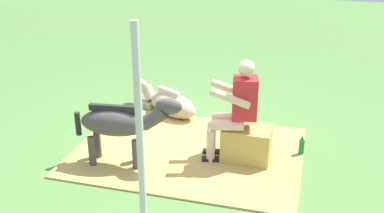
{
  "coord_description": "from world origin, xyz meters",
  "views": [
    {
      "loc": [
        -1.63,
        5.26,
        2.96
      ],
      "look_at": [
        -0.14,
        -0.17,
        0.55
      ],
      "focal_mm": 43.13,
      "sensor_mm": 36.0,
      "label": 1
    }
  ],
  "objects_px": {
    "person_seated": "(235,107)",
    "pony_standing": "(121,123)",
    "hay_bale": "(247,144)",
    "pony_lying": "(168,103)",
    "tent_pole_left": "(141,160)",
    "soda_bottle": "(301,146)"
  },
  "relations": [
    {
      "from": "person_seated",
      "to": "pony_standing",
      "type": "height_order",
      "value": "person_seated"
    },
    {
      "from": "person_seated",
      "to": "soda_bottle",
      "type": "bearing_deg",
      "value": -158.57
    },
    {
      "from": "pony_lying",
      "to": "person_seated",
      "type": "bearing_deg",
      "value": 137.59
    },
    {
      "from": "tent_pole_left",
      "to": "pony_standing",
      "type": "bearing_deg",
      "value": -61.02
    },
    {
      "from": "person_seated",
      "to": "pony_standing",
      "type": "bearing_deg",
      "value": 20.85
    },
    {
      "from": "hay_bale",
      "to": "pony_standing",
      "type": "distance_m",
      "value": 1.59
    },
    {
      "from": "person_seated",
      "to": "pony_lying",
      "type": "distance_m",
      "value": 1.77
    },
    {
      "from": "pony_standing",
      "to": "tent_pole_left",
      "type": "relative_size",
      "value": 0.6
    },
    {
      "from": "pony_standing",
      "to": "tent_pole_left",
      "type": "distance_m",
      "value": 1.99
    },
    {
      "from": "hay_bale",
      "to": "pony_lying",
      "type": "bearing_deg",
      "value": -38.45
    },
    {
      "from": "hay_bale",
      "to": "person_seated",
      "type": "xyz_separation_m",
      "value": [
        0.16,
        0.02,
        0.51
      ]
    },
    {
      "from": "hay_bale",
      "to": "pony_lying",
      "type": "xyz_separation_m",
      "value": [
        1.4,
        -1.11,
        -0.04
      ]
    },
    {
      "from": "pony_standing",
      "to": "pony_lying",
      "type": "relative_size",
      "value": 1.03
    },
    {
      "from": "pony_standing",
      "to": "tent_pole_left",
      "type": "bearing_deg",
      "value": 118.98
    },
    {
      "from": "hay_bale",
      "to": "pony_standing",
      "type": "height_order",
      "value": "pony_standing"
    },
    {
      "from": "person_seated",
      "to": "pony_lying",
      "type": "xyz_separation_m",
      "value": [
        1.24,
        -1.13,
        -0.54
      ]
    },
    {
      "from": "hay_bale",
      "to": "tent_pole_left",
      "type": "distance_m",
      "value": 2.43
    },
    {
      "from": "person_seated",
      "to": "tent_pole_left",
      "type": "height_order",
      "value": "tent_pole_left"
    },
    {
      "from": "pony_lying",
      "to": "tent_pole_left",
      "type": "xyz_separation_m",
      "value": [
        -0.86,
        3.3,
        0.93
      ]
    },
    {
      "from": "pony_standing",
      "to": "soda_bottle",
      "type": "height_order",
      "value": "pony_standing"
    },
    {
      "from": "hay_bale",
      "to": "person_seated",
      "type": "distance_m",
      "value": 0.53
    },
    {
      "from": "pony_lying",
      "to": "pony_standing",
      "type": "bearing_deg",
      "value": 87.8
    }
  ]
}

